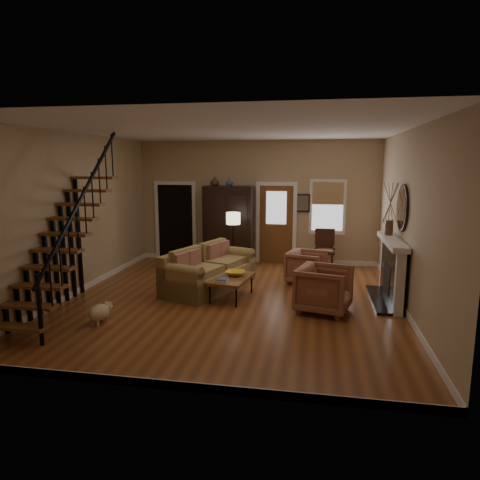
% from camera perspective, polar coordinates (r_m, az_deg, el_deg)
% --- Properties ---
extents(room, '(7.00, 7.33, 3.30)m').
position_cam_1_polar(room, '(10.04, -1.53, 3.43)').
color(room, brown).
rests_on(room, ground).
extents(staircase, '(0.94, 2.80, 3.20)m').
position_cam_1_polar(staircase, '(8.07, -22.84, 1.69)').
color(staircase, brown).
rests_on(staircase, ground).
extents(fireplace, '(0.33, 1.95, 2.30)m').
position_cam_1_polar(fireplace, '(8.85, 19.84, -3.12)').
color(fireplace, black).
rests_on(fireplace, ground).
extents(armoire, '(1.30, 0.60, 2.10)m').
position_cam_1_polar(armoire, '(11.50, -1.53, 1.99)').
color(armoire, black).
rests_on(armoire, ground).
extents(vase_a, '(0.24, 0.24, 0.25)m').
position_cam_1_polar(vase_a, '(11.37, -3.40, 7.83)').
color(vase_a, '#4C2619').
rests_on(vase_a, armoire).
extents(vase_b, '(0.20, 0.20, 0.21)m').
position_cam_1_polar(vase_b, '(11.29, -1.40, 7.73)').
color(vase_b, '#334C60').
rests_on(vase_b, armoire).
extents(sofa, '(1.72, 2.52, 0.86)m').
position_cam_1_polar(sofa, '(9.25, -4.08, -3.93)').
color(sofa, olive).
rests_on(sofa, ground).
extents(coffee_table, '(0.83, 1.23, 0.44)m').
position_cam_1_polar(coffee_table, '(8.64, -1.12, -6.38)').
color(coffee_table, brown).
rests_on(coffee_table, ground).
extents(bowl, '(0.39, 0.39, 0.10)m').
position_cam_1_polar(bowl, '(8.70, -0.61, -4.43)').
color(bowl, yellow).
rests_on(bowl, coffee_table).
extents(books, '(0.21, 0.29, 0.05)m').
position_cam_1_polar(books, '(8.31, -2.34, -5.28)').
color(books, beige).
rests_on(books, coffee_table).
extents(armchair_left, '(1.13, 1.11, 0.85)m').
position_cam_1_polar(armchair_left, '(7.98, 11.17, -6.45)').
color(armchair_left, brown).
rests_on(armchair_left, ground).
extents(armchair_right, '(0.99, 0.98, 0.74)m').
position_cam_1_polar(armchair_right, '(9.80, 8.87, -3.59)').
color(armchair_right, brown).
rests_on(armchair_right, ground).
extents(floor_lamp, '(0.35, 0.35, 1.50)m').
position_cam_1_polar(floor_lamp, '(10.57, -0.90, -0.37)').
color(floor_lamp, black).
rests_on(floor_lamp, ground).
extents(side_chair, '(0.54, 0.54, 1.02)m').
position_cam_1_polar(side_chair, '(11.16, 11.21, -1.26)').
color(side_chair, '#371E11').
rests_on(side_chair, ground).
extents(dog, '(0.38, 0.52, 0.34)m').
position_cam_1_polar(dog, '(7.72, -18.29, -9.32)').
color(dog, beige).
rests_on(dog, ground).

